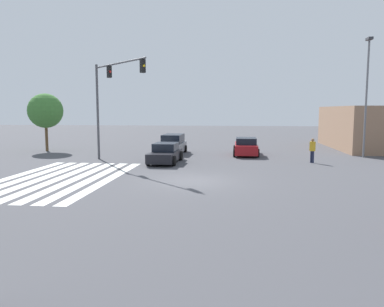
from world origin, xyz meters
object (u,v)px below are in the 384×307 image
at_px(car_4, 246,147).
at_px(pedestrian, 312,149).
at_px(tree_corner_a, 45,111).
at_px(car_2, 173,145).
at_px(street_light_pole_a, 367,88).
at_px(traffic_signal_mast, 109,91).
at_px(car_0, 165,154).

height_order(car_4, pedestrian, pedestrian).
xyz_separation_m(pedestrian, tree_corner_a, (-5.47, -23.14, 2.74)).
bearing_deg(car_4, car_2, 87.46).
distance_m(car_2, street_light_pole_a, 16.54).
bearing_deg(pedestrian, street_light_pole_a, 173.04).
xyz_separation_m(car_2, car_4, (0.33, 6.36, -0.09)).
bearing_deg(car_4, pedestrian, -131.55).
bearing_deg(car_4, street_light_pole_a, -92.17).
relative_size(street_light_pole_a, tree_corner_a, 1.77).
bearing_deg(street_light_pole_a, traffic_signal_mast, -76.04).
xyz_separation_m(street_light_pole_a, tree_corner_a, (-1.71, -27.95, -1.82)).
height_order(car_0, pedestrian, pedestrian).
bearing_deg(car_0, pedestrian, 97.23).
bearing_deg(tree_corner_a, car_0, 62.31).
distance_m(car_0, car_4, 7.98).
bearing_deg(street_light_pole_a, tree_corner_a, -93.50).
distance_m(pedestrian, street_light_pole_a, 7.62).
bearing_deg(street_light_pole_a, pedestrian, -51.98).
bearing_deg(car_0, street_light_pole_a, 108.80).
bearing_deg(traffic_signal_mast, car_0, 45.13).
relative_size(car_4, tree_corner_a, 0.88).
relative_size(car_0, car_4, 1.01).
distance_m(traffic_signal_mast, pedestrian, 15.37).
height_order(car_0, car_4, car_4).
height_order(car_2, car_4, car_2).
bearing_deg(traffic_signal_mast, street_light_pole_a, 58.96).
height_order(traffic_signal_mast, car_2, traffic_signal_mast).
height_order(traffic_signal_mast, car_4, traffic_signal_mast).
bearing_deg(car_4, traffic_signal_mast, 118.12).
xyz_separation_m(traffic_signal_mast, pedestrian, (-1.10, 14.74, -4.22)).
xyz_separation_m(traffic_signal_mast, car_0, (-0.01, 4.10, -4.55)).
bearing_deg(pedestrian, car_4, -86.98).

